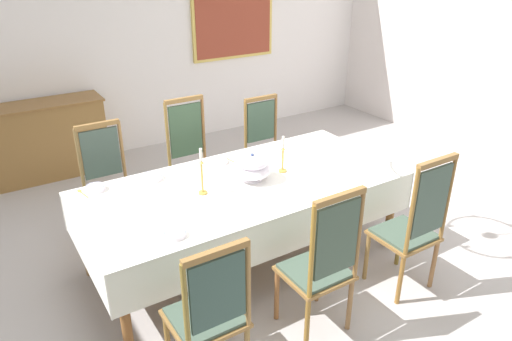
% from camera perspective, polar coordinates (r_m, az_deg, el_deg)
% --- Properties ---
extents(ground, '(7.67, 6.17, 0.04)m').
position_cam_1_polar(ground, '(4.27, -0.66, -11.24)').
color(ground, '#B3ADAB').
extents(back_wall, '(7.67, 0.08, 3.32)m').
position_cam_1_polar(back_wall, '(6.38, -16.25, 16.52)').
color(back_wall, white).
rests_on(back_wall, ground).
extents(dining_table, '(2.65, 1.22, 0.76)m').
position_cam_1_polar(dining_table, '(3.96, -1.38, -2.31)').
color(dining_table, brown).
rests_on(dining_table, ground).
extents(tablecloth, '(2.67, 1.24, 0.35)m').
position_cam_1_polar(tablecloth, '(3.96, -1.38, -2.42)').
color(tablecloth, white).
rests_on(tablecloth, dining_table).
extents(chair_south_a, '(0.44, 0.42, 1.07)m').
position_cam_1_polar(chair_south_a, '(2.96, -5.59, -16.55)').
color(chair_south_a, olive).
rests_on(chair_south_a, ground).
extents(chair_north_a, '(0.44, 0.42, 1.09)m').
position_cam_1_polar(chair_north_a, '(4.59, -17.20, -1.33)').
color(chair_north_a, olive).
rests_on(chair_north_a, ground).
extents(chair_south_b, '(0.44, 0.42, 1.16)m').
position_cam_1_polar(chair_south_b, '(3.31, 7.87, -10.93)').
color(chair_south_b, '#935B30').
rests_on(chair_south_b, ground).
extents(chair_north_b, '(0.44, 0.42, 1.19)m').
position_cam_1_polar(chair_north_b, '(4.82, -7.62, 1.39)').
color(chair_north_b, olive).
rests_on(chair_north_b, ground).
extents(chair_south_c, '(0.44, 0.42, 1.19)m').
position_cam_1_polar(chair_south_c, '(3.86, 18.24, -6.23)').
color(chair_south_c, olive).
rests_on(chair_south_c, ground).
extents(chair_north_c, '(0.44, 0.42, 1.06)m').
position_cam_1_polar(chair_north_c, '(5.23, 1.31, 3.04)').
color(chair_north_c, olive).
rests_on(chair_north_c, ground).
extents(soup_tureen, '(0.30, 0.30, 0.24)m').
position_cam_1_polar(soup_tureen, '(3.91, -0.44, 0.40)').
color(soup_tureen, white).
rests_on(soup_tureen, tablecloth).
extents(candlestick_west, '(0.07, 0.07, 0.38)m').
position_cam_1_polar(candlestick_west, '(3.70, -6.48, -0.60)').
color(candlestick_west, gold).
rests_on(candlestick_west, tablecloth).
extents(candlestick_east, '(0.07, 0.07, 0.32)m').
position_cam_1_polar(candlestick_east, '(4.06, 3.21, 1.51)').
color(candlestick_east, gold).
rests_on(candlestick_east, tablecloth).
extents(bowl_near_left, '(0.16, 0.16, 0.03)m').
position_cam_1_polar(bowl_near_left, '(4.27, -4.41, 1.11)').
color(bowl_near_left, white).
rests_on(bowl_near_left, tablecloth).
extents(bowl_near_right, '(0.15, 0.15, 0.04)m').
position_cam_1_polar(bowl_near_right, '(3.99, -18.62, -1.95)').
color(bowl_near_right, white).
rests_on(bowl_near_right, tablecloth).
extents(bowl_far_left, '(0.18, 0.18, 0.04)m').
position_cam_1_polar(bowl_far_left, '(4.05, -12.36, -0.75)').
color(bowl_far_left, white).
rests_on(bowl_far_left, tablecloth).
extents(bowl_far_right, '(0.15, 0.15, 0.03)m').
position_cam_1_polar(bowl_far_right, '(3.26, -9.64, -7.47)').
color(bowl_far_right, white).
rests_on(bowl_far_right, tablecloth).
extents(spoon_primary, '(0.05, 0.18, 0.01)m').
position_cam_1_polar(spoon_primary, '(4.34, -3.36, 1.37)').
color(spoon_primary, gold).
rests_on(spoon_primary, tablecloth).
extents(spoon_secondary, '(0.05, 0.18, 0.01)m').
position_cam_1_polar(spoon_secondary, '(4.01, -20.22, -2.39)').
color(spoon_secondary, gold).
rests_on(spoon_secondary, tablecloth).
extents(sideboard, '(1.44, 0.48, 0.90)m').
position_cam_1_polar(sideboard, '(6.14, -24.09, 3.28)').
color(sideboard, olive).
rests_on(sideboard, ground).
extents(framed_painting, '(1.26, 0.05, 1.32)m').
position_cam_1_polar(framed_painting, '(6.94, -2.74, 18.60)').
color(framed_painting, '#D1B251').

